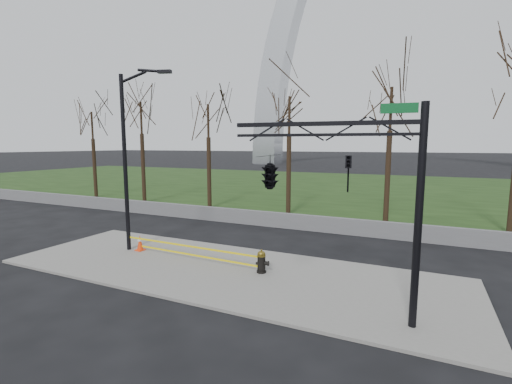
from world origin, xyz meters
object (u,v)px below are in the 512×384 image
at_px(fire_hydrant, 262,262).
at_px(street_light, 129,150).
at_px(traffic_signal_mast, 296,173).
at_px(traffic_cone, 140,243).

bearing_deg(fire_hydrant, street_light, 168.05).
bearing_deg(fire_hydrant, traffic_signal_mast, -58.14).
height_order(fire_hydrant, traffic_cone, fire_hydrant).
xyz_separation_m(traffic_cone, street_light, (-0.37, -0.03, 4.24)).
xyz_separation_m(street_light, traffic_signal_mast, (8.72, -2.60, -0.55)).
relative_size(fire_hydrant, street_light, 0.11).
distance_m(traffic_cone, traffic_signal_mast, 9.51).
height_order(traffic_cone, traffic_signal_mast, traffic_signal_mast).
height_order(traffic_cone, street_light, street_light).
height_order(street_light, traffic_signal_mast, street_light).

